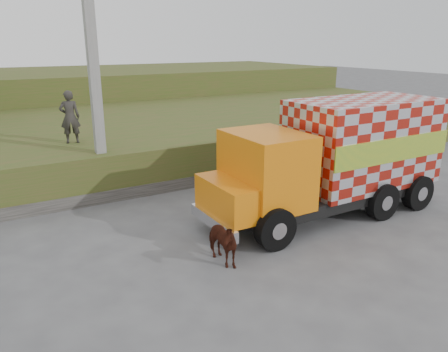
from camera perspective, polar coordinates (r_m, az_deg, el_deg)
ground at (r=11.18m, az=-3.97°, el=-8.85°), size 120.00×120.00×0.00m
embankment at (r=19.98m, az=-16.83°, el=4.50°), size 40.00×12.00×1.50m
embankment_far at (r=31.54m, az=-22.25°, el=9.80°), size 40.00×12.00×3.00m
retaining_strip at (r=14.26m, az=-18.83°, el=-3.00°), size 16.00×0.50×0.40m
utility_pole at (r=14.08m, az=-16.66°, el=13.16°), size 1.20×0.30×8.00m
cargo_truck at (r=13.05m, az=14.52°, el=2.43°), size 7.39×2.58×3.29m
cow at (r=10.05m, az=-0.55°, el=-8.58°), size 0.65×1.29×1.07m
pedestrian at (r=16.00m, az=-19.49°, el=7.28°), size 0.73×0.56×1.82m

